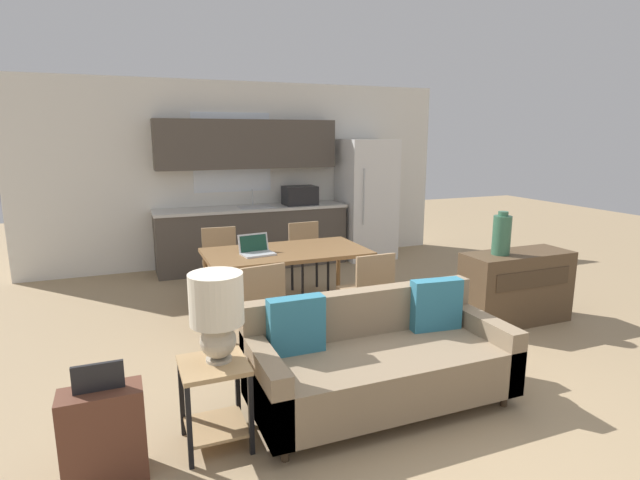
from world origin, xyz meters
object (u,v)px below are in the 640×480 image
Objects in this scene: refrigerator at (366,199)px; suitcase at (104,434)px; vase at (502,235)px; dining_chair_far_right at (308,253)px; couch at (377,360)px; side_table at (215,391)px; table_lamp at (217,310)px; dining_table at (286,256)px; laptop at (256,249)px; dining_chair_near_left at (258,303)px; dining_chair_near_right at (368,289)px; dining_chair_far_left at (221,260)px; credenza at (516,287)px.

refrigerator is 2.63× the size of suitcase.
dining_chair_far_right is (-1.41, 1.79, -0.45)m from vase.
side_table is at bearing -176.25° from couch.
vase reaches higher than dining_chair_far_right.
refrigerator is 5.73m from suitcase.
table_lamp is at bearing -123.17° from dining_chair_far_right.
table_lamp reaches higher than side_table.
dining_chair_far_right is at bearing 55.51° from dining_table.
table_lamp is 1.60× the size of laptop.
side_table is 1.31m from dining_chair_near_left.
refrigerator is at bearing -138.39° from dining_chair_near_left.
couch is at bearing -154.34° from vase.
side_table is at bearing -119.38° from dining_table.
couch is 1.25m from dining_chair_near_left.
couch is at bearing -115.97° from refrigerator.
couch is 1.84m from suitcase.
suitcase is at bearing -131.94° from refrigerator.
couch is at bearing 64.09° from dining_chair_near_right.
dining_chair_near_left is 0.87m from laptop.
table_lamp is 0.79× the size of suitcase.
dining_chair_far_left is 3.17m from suitcase.
dining_chair_near_left is (0.59, 1.16, 0.13)m from side_table.
dining_chair_near_right is at bearing 34.59° from side_table.
vase is (3.03, 0.96, 0.06)m from table_lamp.
dining_chair_near_left reaches higher than couch.
refrigerator reaches higher than vase.
refrigerator reaches higher than dining_chair_near_left.
dining_chair_near_right and dining_chair_far_right have the same top height.
table_lamp is 2.08m from laptop.
vase is 1.49m from dining_chair_near_right.
dining_table is 0.90× the size of couch.
dining_chair_far_left is at bearing 143.53° from vase.
dining_chair_far_right is at bearing 132.46° from credenza.
dining_chair_near_right is at bearing -116.61° from refrigerator.
dining_table is at bearing -1.36° from laptop.
dining_chair_far_right reaches higher than credenza.
suitcase is (-3.80, -4.23, -0.65)m from refrigerator.
refrigerator is at bearing 30.99° from dining_chair_far_left.
refrigerator is 3.22m from laptop.
couch is 1.19m from side_table.
refrigerator reaches higher than dining_chair_far_right.
table_lamp reaches higher than couch.
credenza is 2.73m from laptop.
side_table is at bearing 32.84° from dining_chair_near_right.
credenza is at bearing 15.25° from suitcase.
vase is at bearing 178.71° from credenza.
couch is 3.37× the size of side_table.
dining_chair_near_left is (-2.71, 0.19, 0.12)m from credenza.
vase reaches higher than dining_chair_near_right.
dining_chair_near_left reaches higher than suitcase.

